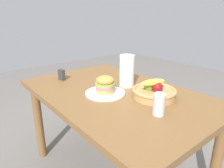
{
  "coord_description": "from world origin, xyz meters",
  "views": [
    {
      "loc": [
        1.04,
        -0.87,
        1.28
      ],
      "look_at": [
        -0.0,
        -0.02,
        0.81
      ],
      "focal_mm": 32.54,
      "sensor_mm": 36.0,
      "label": 1
    }
  ],
  "objects_px": {
    "fruit_basket": "(154,92)",
    "soda_can": "(159,104)",
    "sandwich": "(105,84)",
    "plate": "(105,93)",
    "napkin_holder": "(62,75)",
    "paper_towel_roll": "(127,71)"
  },
  "relations": [
    {
      "from": "soda_can",
      "to": "napkin_holder",
      "type": "xyz_separation_m",
      "value": [
        -0.9,
        -0.14,
        -0.02
      ]
    },
    {
      "from": "sandwich",
      "to": "paper_towel_roll",
      "type": "distance_m",
      "value": 0.23
    },
    {
      "from": "fruit_basket",
      "to": "paper_towel_roll",
      "type": "relative_size",
      "value": 1.21
    },
    {
      "from": "plate",
      "to": "napkin_holder",
      "type": "relative_size",
      "value": 3.07
    },
    {
      "from": "sandwich",
      "to": "paper_towel_roll",
      "type": "bearing_deg",
      "value": 96.12
    },
    {
      "from": "plate",
      "to": "fruit_basket",
      "type": "distance_m",
      "value": 0.33
    },
    {
      "from": "soda_can",
      "to": "napkin_holder",
      "type": "height_order",
      "value": "soda_can"
    },
    {
      "from": "plate",
      "to": "soda_can",
      "type": "distance_m",
      "value": 0.43
    },
    {
      "from": "sandwich",
      "to": "fruit_basket",
      "type": "height_order",
      "value": "fruit_basket"
    },
    {
      "from": "fruit_basket",
      "to": "soda_can",
      "type": "bearing_deg",
      "value": -43.94
    },
    {
      "from": "sandwich",
      "to": "plate",
      "type": "bearing_deg",
      "value": 180.0
    },
    {
      "from": "sandwich",
      "to": "paper_towel_roll",
      "type": "height_order",
      "value": "paper_towel_roll"
    },
    {
      "from": "plate",
      "to": "paper_towel_roll",
      "type": "xyz_separation_m",
      "value": [
        -0.02,
        0.22,
        0.11
      ]
    },
    {
      "from": "sandwich",
      "to": "fruit_basket",
      "type": "distance_m",
      "value": 0.33
    },
    {
      "from": "napkin_holder",
      "to": "plate",
      "type": "bearing_deg",
      "value": 1.97
    },
    {
      "from": "plate",
      "to": "napkin_holder",
      "type": "distance_m",
      "value": 0.49
    },
    {
      "from": "plate",
      "to": "soda_can",
      "type": "height_order",
      "value": "soda_can"
    },
    {
      "from": "sandwich",
      "to": "fruit_basket",
      "type": "bearing_deg",
      "value": 39.64
    },
    {
      "from": "plate",
      "to": "sandwich",
      "type": "xyz_separation_m",
      "value": [
        0.0,
        0.0,
        0.06
      ]
    },
    {
      "from": "sandwich",
      "to": "fruit_basket",
      "type": "relative_size",
      "value": 0.47
    },
    {
      "from": "soda_can",
      "to": "fruit_basket",
      "type": "xyz_separation_m",
      "value": [
        -0.18,
        0.17,
        -0.02
      ]
    },
    {
      "from": "plate",
      "to": "sandwich",
      "type": "relative_size",
      "value": 2.02
    }
  ]
}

